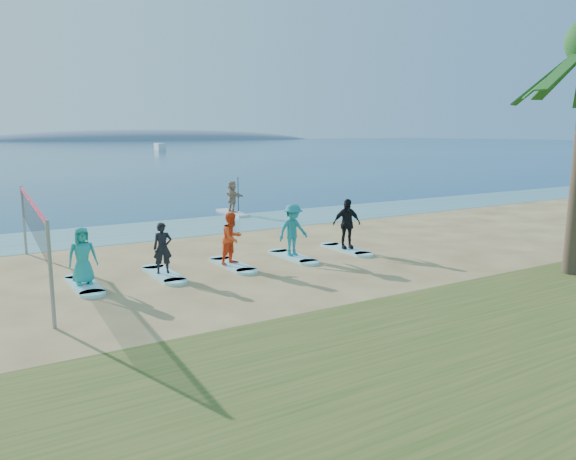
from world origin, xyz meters
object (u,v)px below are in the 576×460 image
surfboard_0 (84,285)px  surfboard_1 (164,274)px  student_1 (163,248)px  student_3 (293,230)px  paddleboarder (232,196)px  paddleboard (233,213)px  student_0 (82,256)px  student_2 (232,238)px  volleyball_net (32,219)px  surfboard_4 (346,249)px  student_4 (347,224)px  surfboard_2 (233,265)px  surfboard_3 (293,257)px  boat_offshore_b (160,150)px

surfboard_0 → surfboard_1: bearing=0.0°
student_1 → student_3: student_3 is taller
paddleboarder → paddleboard: bearing=-0.0°
student_0 → student_2: bearing=0.2°
paddleboarder → student_1: size_ratio=1.07×
surfboard_1 → student_1: bearing=0.0°
volleyball_net → surfboard_4: size_ratio=4.13×
surfboard_4 → student_4: student_4 is taller
student_1 → student_3: (4.76, 0.00, 0.13)m
paddleboarder → surfboard_2: (-5.37, -10.94, -0.92)m
paddleboard → student_2: 12.22m
surfboard_0 → student_1: student_1 is taller
surfboard_2 → volleyball_net: bearing=168.2°
paddleboarder → surfboard_0: (-10.13, -10.94, -0.92)m
volleyball_net → surfboard_1: volleyball_net is taller
paddleboard → surfboard_2: paddleboard is taller
surfboard_4 → paddleboarder: bearing=86.8°
student_2 → student_3: bearing=-21.6°
student_1 → student_3: bearing=13.5°
surfboard_3 → paddleboarder: bearing=74.7°
student_0 → surfboard_3: (7.14, 0.00, -0.87)m
volleyball_net → student_3: 8.36m
surfboard_1 → boat_offshore_b: bearing=71.0°
student_4 → boat_offshore_b: bearing=89.0°
paddleboarder → surfboard_0: size_ratio=0.77×
student_2 → student_0: bearing=158.4°
student_0 → student_3: size_ratio=0.90×
surfboard_0 → paddleboarder: bearing=47.2°
surfboard_1 → volleyball_net: bearing=160.6°
boat_offshore_b → student_2: (-37.97, -117.46, 0.96)m
student_1 → student_2: 2.38m
paddleboard → student_0: bearing=-131.5°
surfboard_4 → volleyball_net: bearing=173.4°
boat_offshore_b → student_1: 124.20m
surfboard_3 → student_3: bearing=0.0°
boat_offshore_b → student_2: size_ratio=3.61×
volleyball_net → student_3: (8.23, -1.22, -0.89)m
volleyball_net → surfboard_3: size_ratio=4.13×
paddleboarder → surfboard_4: (-0.62, -10.94, -0.92)m
student_1 → student_2: student_2 is taller
surfboard_0 → surfboard_4: 9.52m
student_2 → student_3: size_ratio=0.94×
surfboard_2 → student_4: (4.76, 0.00, 0.98)m
surfboard_2 → student_3: 2.57m
surfboard_1 → student_0: bearing=180.0°
paddleboarder → volleyball_net: bearing=127.3°
surfboard_4 → student_0: bearing=180.0°
surfboard_4 → surfboard_1: bearing=180.0°
student_3 → surfboard_4: bearing=-4.7°
boat_offshore_b → student_3: 122.74m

